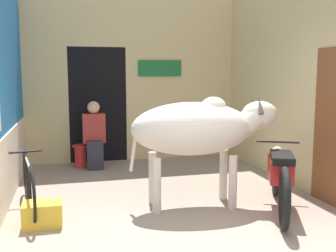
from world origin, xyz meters
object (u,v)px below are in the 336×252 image
Objects in this scene: bicycle at (29,183)px; crate at (42,214)px; plastic_stool at (80,155)px; shopkeeper_seated at (94,133)px; motorcycle_near at (280,174)px; cow at (199,129)px.

bicycle is 0.65m from crate.
shopkeeper_seated is at bearing -27.36° from plastic_stool.
plastic_stool is at bearing 128.51° from motorcycle_near.
motorcycle_near is at bearing -51.49° from plastic_stool.
cow is 3.08m from plastic_stool.
plastic_stool is at bearing 152.64° from shopkeeper_seated.
plastic_stool is (-2.41, 3.03, -0.24)m from motorcycle_near.
plastic_stool is (-0.26, 0.13, -0.43)m from shopkeeper_seated.
bicycle reaches higher than crate.
cow reaches higher than bicycle.
crate is (0.19, -0.59, -0.22)m from bicycle.
crate is (-0.79, -2.71, -0.52)m from shopkeeper_seated.
shopkeeper_seated is (0.98, 2.12, 0.30)m from bicycle.
plastic_stool is at bearing 79.40° from crate.
crate is at bearing -106.26° from shopkeeper_seated.
cow is 1.61× the size of shopkeeper_seated.
bicycle is at bearing 108.06° from crate.
cow is 2.19m from crate.
shopkeeper_seated is at bearing 126.63° from motorcycle_near.
motorcycle_near is at bearing -13.85° from bicycle.
shopkeeper_seated is 2.85× the size of crate.
plastic_stool is 2.89m from crate.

